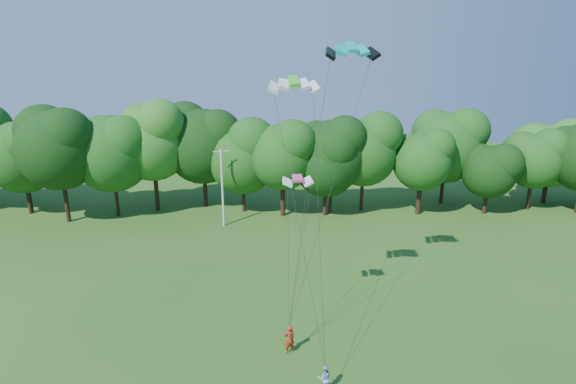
{
  "coord_description": "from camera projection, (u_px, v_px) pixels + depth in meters",
  "views": [
    {
      "loc": [
        0.92,
        -14.04,
        17.28
      ],
      "look_at": [
        2.05,
        13.0,
        9.23
      ],
      "focal_mm": 28.0,
      "sensor_mm": 36.0,
      "label": 1
    }
  ],
  "objects": [
    {
      "name": "tree_back_west",
      "position": [
        21.0,
        148.0,
        50.6
      ],
      "size": [
        8.41,
        8.41,
        12.23
      ],
      "color": "black",
      "rests_on": "ground"
    },
    {
      "name": "tree_back_east",
      "position": [
        553.0,
        143.0,
        53.96
      ],
      "size": [
        8.32,
        8.32,
        12.1
      ],
      "color": "#331F14",
      "rests_on": "ground"
    },
    {
      "name": "kite_teal",
      "position": [
        351.0,
        47.0,
        26.98
      ],
      "size": [
        3.22,
        1.58,
        0.69
      ],
      "rotation": [
        0.0,
        0.0,
        0.06
      ],
      "color": "#05A4A1",
      "rests_on": "ground"
    },
    {
      "name": "tree_back_center",
      "position": [
        326.0,
        154.0,
        49.75
      ],
      "size": [
        7.87,
        7.87,
        11.44
      ],
      "color": "#301E12",
      "rests_on": "ground"
    },
    {
      "name": "kite_flyer_right",
      "position": [
        325.0,
        378.0,
        24.16
      ],
      "size": [
        0.78,
        0.61,
        1.58
      ],
      "primitive_type": "imported",
      "rotation": [
        0.0,
        0.0,
        3.16
      ],
      "color": "#96B1D0",
      "rests_on": "ground"
    },
    {
      "name": "utility_pole",
      "position": [
        222.0,
        187.0,
        47.25
      ],
      "size": [
        1.61,
        0.6,
        8.36
      ],
      "rotation": [
        0.0,
        0.0,
        0.32
      ],
      "color": "silver",
      "rests_on": "ground"
    },
    {
      "name": "kite_green",
      "position": [
        294.0,
        81.0,
        25.54
      ],
      "size": [
        2.94,
        1.45,
        0.61
      ],
      "rotation": [
        0.0,
        0.0,
        0.06
      ],
      "color": "#3BD520",
      "rests_on": "ground"
    },
    {
      "name": "kite_flyer_left",
      "position": [
        289.0,
        339.0,
        27.27
      ],
      "size": [
        0.8,
        0.67,
        1.88
      ],
      "primitive_type": "imported",
      "rotation": [
        0.0,
        0.0,
        3.52
      ],
      "color": "#AA2F16",
      "rests_on": "ground"
    },
    {
      "name": "kite_pink",
      "position": [
        298.0,
        178.0,
        27.6
      ],
      "size": [
        1.94,
        1.06,
        0.33
      ],
      "rotation": [
        0.0,
        0.0,
        0.08
      ],
      "color": "#DA3C7E",
      "rests_on": "ground"
    }
  ]
}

